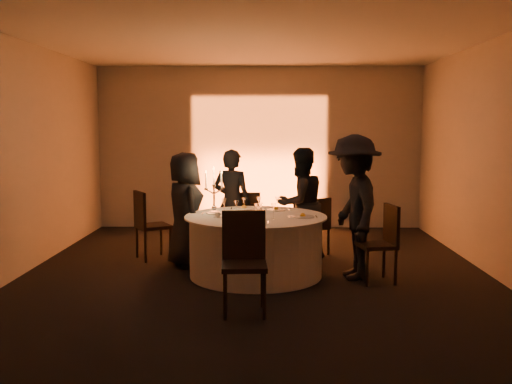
{
  "coord_description": "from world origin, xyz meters",
  "views": [
    {
      "loc": [
        0.13,
        -7.13,
        1.9
      ],
      "look_at": [
        0.0,
        0.2,
        1.05
      ],
      "focal_mm": 40.0,
      "sensor_mm": 36.0,
      "label": 1
    }
  ],
  "objects_px": {
    "guest_back_right": "(301,203)",
    "banquet_table": "(256,246)",
    "coffee_cup": "(218,215)",
    "guest_right": "(354,207)",
    "candelabra": "(214,197)",
    "guest_left": "(185,210)",
    "chair_front": "(244,255)",
    "chair_back_left": "(248,218)",
    "chair_left": "(148,221)",
    "guest_back_left": "(232,202)",
    "chair_back_right": "(316,223)",
    "chair_right": "(383,239)"
  },
  "relations": [
    {
      "from": "banquet_table",
      "to": "chair_back_left",
      "type": "xyz_separation_m",
      "value": [
        -0.15,
        1.34,
        0.14
      ]
    },
    {
      "from": "guest_back_left",
      "to": "guest_left",
      "type": "bearing_deg",
      "value": 66.82
    },
    {
      "from": "chair_left",
      "to": "chair_back_right",
      "type": "distance_m",
      "value": 2.45
    },
    {
      "from": "chair_left",
      "to": "chair_front",
      "type": "relative_size",
      "value": 0.96
    },
    {
      "from": "guest_right",
      "to": "chair_left",
      "type": "bearing_deg",
      "value": -113.26
    },
    {
      "from": "chair_front",
      "to": "chair_back_left",
      "type": "bearing_deg",
      "value": 87.79
    },
    {
      "from": "chair_right",
      "to": "guest_back_right",
      "type": "xyz_separation_m",
      "value": [
        -0.93,
        1.23,
        0.26
      ]
    },
    {
      "from": "chair_back_left",
      "to": "guest_back_right",
      "type": "xyz_separation_m",
      "value": [
        0.77,
        -0.39,
        0.28
      ]
    },
    {
      "from": "chair_back_right",
      "to": "candelabra",
      "type": "height_order",
      "value": "candelabra"
    },
    {
      "from": "chair_left",
      "to": "guest_back_right",
      "type": "xyz_separation_m",
      "value": [
        2.18,
        0.1,
        0.24
      ]
    },
    {
      "from": "chair_left",
      "to": "chair_back_left",
      "type": "relative_size",
      "value": 1.06
    },
    {
      "from": "guest_back_right",
      "to": "chair_left",
      "type": "bearing_deg",
      "value": -30.43
    },
    {
      "from": "banquet_table",
      "to": "chair_back_left",
      "type": "distance_m",
      "value": 1.36
    },
    {
      "from": "guest_back_left",
      "to": "chair_right",
      "type": "bearing_deg",
      "value": 161.07
    },
    {
      "from": "banquet_table",
      "to": "guest_back_left",
      "type": "xyz_separation_m",
      "value": [
        -0.37,
        1.16,
        0.4
      ]
    },
    {
      "from": "chair_front",
      "to": "guest_back_left",
      "type": "bearing_deg",
      "value": 92.84
    },
    {
      "from": "coffee_cup",
      "to": "guest_right",
      "type": "bearing_deg",
      "value": 1.48
    },
    {
      "from": "chair_right",
      "to": "guest_left",
      "type": "distance_m",
      "value": 2.64
    },
    {
      "from": "chair_back_left",
      "to": "chair_front",
      "type": "distance_m",
      "value": 2.76
    },
    {
      "from": "guest_back_left",
      "to": "guest_back_right",
      "type": "xyz_separation_m",
      "value": [
        1.0,
        -0.21,
        0.01
      ]
    },
    {
      "from": "chair_front",
      "to": "candelabra",
      "type": "relative_size",
      "value": 1.7
    },
    {
      "from": "guest_back_right",
      "to": "banquet_table",
      "type": "bearing_deg",
      "value": 23.66
    },
    {
      "from": "chair_back_left",
      "to": "guest_back_right",
      "type": "relative_size",
      "value": 0.58
    },
    {
      "from": "chair_left",
      "to": "chair_front",
      "type": "bearing_deg",
      "value": -178.14
    },
    {
      "from": "chair_front",
      "to": "guest_right",
      "type": "relative_size",
      "value": 0.57
    },
    {
      "from": "guest_left",
      "to": "guest_back_left",
      "type": "xyz_separation_m",
      "value": [
        0.59,
        0.68,
        0.01
      ]
    },
    {
      "from": "guest_right",
      "to": "banquet_table",
      "type": "bearing_deg",
      "value": -98.94
    },
    {
      "from": "chair_left",
      "to": "guest_back_right",
      "type": "height_order",
      "value": "guest_back_right"
    },
    {
      "from": "candelabra",
      "to": "banquet_table",
      "type": "bearing_deg",
      "value": -23.67
    },
    {
      "from": "banquet_table",
      "to": "guest_back_left",
      "type": "height_order",
      "value": "guest_back_left"
    },
    {
      "from": "chair_back_left",
      "to": "coffee_cup",
      "type": "height_order",
      "value": "chair_back_left"
    },
    {
      "from": "banquet_table",
      "to": "candelabra",
      "type": "distance_m",
      "value": 0.85
    },
    {
      "from": "guest_left",
      "to": "chair_front",
      "type": "bearing_deg",
      "value": 178.52
    },
    {
      "from": "chair_left",
      "to": "chair_right",
      "type": "bearing_deg",
      "value": -140.91
    },
    {
      "from": "chair_back_right",
      "to": "guest_back_left",
      "type": "bearing_deg",
      "value": -33.41
    },
    {
      "from": "chair_back_right",
      "to": "chair_right",
      "type": "bearing_deg",
      "value": 81.21
    },
    {
      "from": "chair_back_left",
      "to": "candelabra",
      "type": "xyz_separation_m",
      "value": [
        -0.4,
        -1.1,
        0.46
      ]
    },
    {
      "from": "banquet_table",
      "to": "chair_back_left",
      "type": "relative_size",
      "value": 1.95
    },
    {
      "from": "chair_back_right",
      "to": "guest_back_left",
      "type": "distance_m",
      "value": 1.28
    },
    {
      "from": "guest_back_right",
      "to": "candelabra",
      "type": "distance_m",
      "value": 1.39
    },
    {
      "from": "chair_front",
      "to": "guest_back_right",
      "type": "xyz_separation_m",
      "value": [
        0.72,
        2.37,
        0.22
      ]
    },
    {
      "from": "chair_left",
      "to": "chair_right",
      "type": "xyz_separation_m",
      "value": [
        3.11,
        -1.13,
        -0.02
      ]
    },
    {
      "from": "candelabra",
      "to": "guest_left",
      "type": "bearing_deg",
      "value": 150.5
    },
    {
      "from": "guest_back_left",
      "to": "banquet_table",
      "type": "bearing_deg",
      "value": 125.61
    },
    {
      "from": "chair_front",
      "to": "candelabra",
      "type": "distance_m",
      "value": 1.76
    },
    {
      "from": "banquet_table",
      "to": "chair_back_left",
      "type": "bearing_deg",
      "value": 96.29
    },
    {
      "from": "chair_left",
      "to": "guest_left",
      "type": "height_order",
      "value": "guest_left"
    },
    {
      "from": "chair_back_right",
      "to": "coffee_cup",
      "type": "height_order",
      "value": "chair_back_right"
    },
    {
      "from": "chair_left",
      "to": "coffee_cup",
      "type": "xyz_separation_m",
      "value": [
        1.09,
        -0.99,
        0.24
      ]
    },
    {
      "from": "chair_front",
      "to": "guest_back_left",
      "type": "distance_m",
      "value": 2.6
    }
  ]
}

